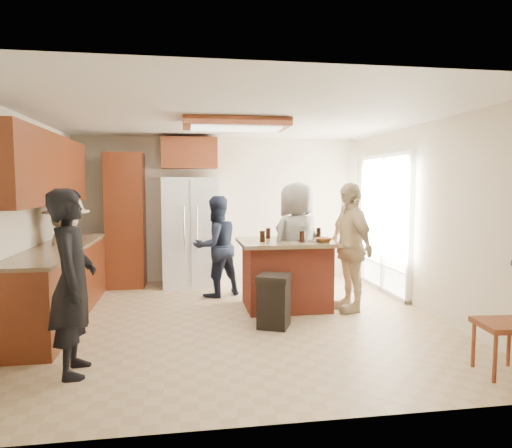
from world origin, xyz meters
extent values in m
plane|color=tan|center=(0.00, 0.00, 0.00)|extent=(5.00, 5.00, 0.00)
plane|color=white|center=(0.00, 0.00, 2.50)|extent=(5.00, 5.00, 0.00)
plane|color=beige|center=(0.00, 2.50, 1.25)|extent=(5.00, 0.00, 5.00)
plane|color=beige|center=(0.00, -2.50, 1.25)|extent=(5.00, 0.00, 5.00)
plane|color=beige|center=(-2.50, 0.00, 1.25)|extent=(0.00, 5.00, 5.00)
plane|color=beige|center=(2.50, 0.00, 1.25)|extent=(0.00, 5.00, 5.00)
cube|color=white|center=(2.48, 1.20, 1.05)|extent=(0.02, 1.60, 2.10)
cube|color=white|center=(2.46, 1.20, 1.05)|extent=(0.08, 1.72, 2.10)
cube|color=maroon|center=(0.00, 0.20, 2.44)|extent=(1.30, 0.70, 0.10)
cube|color=white|center=(0.00, 0.20, 2.38)|extent=(1.10, 0.50, 0.02)
cube|color=olive|center=(4.00, 1.20, -0.05)|extent=(3.00, 3.00, 0.10)
cube|color=#593319|center=(4.70, 1.80, 1.00)|extent=(1.40, 1.60, 2.00)
imported|color=black|center=(-1.63, -1.35, 0.83)|extent=(0.49, 0.64, 1.66)
imported|color=#1B2336|center=(-0.18, 1.30, 0.76)|extent=(0.86, 0.74, 1.52)
imported|color=gray|center=(0.90, 0.59, 0.86)|extent=(1.00, 0.86, 1.72)
imported|color=tan|center=(1.53, 0.24, 0.86)|extent=(0.65, 1.06, 1.71)
imported|color=tan|center=(-2.15, 0.65, 0.77)|extent=(0.67, 1.07, 1.53)
cube|color=maroon|center=(-2.20, 0.40, 0.44)|extent=(0.60, 3.00, 0.88)
cube|color=#846B4C|center=(-2.20, 0.40, 0.90)|extent=(0.64, 3.00, 0.04)
cube|color=maroon|center=(-2.33, 0.40, 1.88)|extent=(0.35, 3.00, 0.85)
cube|color=maroon|center=(-1.60, 2.20, 1.10)|extent=(0.60, 0.60, 2.20)
cube|color=maroon|center=(-0.55, 2.20, 2.20)|extent=(0.90, 0.60, 0.50)
cube|color=white|center=(-0.55, 2.12, 0.90)|extent=(0.90, 0.72, 1.80)
cube|color=gray|center=(-0.55, 1.75, 0.90)|extent=(0.01, 0.01, 1.71)
cylinder|color=silver|center=(-0.65, 1.73, 0.99)|extent=(0.02, 0.02, 0.70)
cylinder|color=silver|center=(-0.45, 1.73, 0.99)|extent=(0.02, 0.02, 0.70)
cube|color=#9C3B28|center=(0.72, 0.50, 0.44)|extent=(1.10, 0.85, 0.88)
cube|color=olive|center=(0.72, 0.50, 0.91)|extent=(1.28, 1.03, 0.05)
cube|color=silver|center=(0.97, 0.45, 0.94)|extent=(0.38, 0.29, 0.02)
imported|color=brown|center=(1.17, 0.25, 0.96)|extent=(0.26, 0.26, 0.05)
cylinder|color=black|center=(0.37, 0.37, 1.01)|extent=(0.07, 0.07, 0.15)
cylinder|color=black|center=(0.52, 0.75, 1.01)|extent=(0.07, 0.07, 0.15)
cylinder|color=black|center=(1.23, 0.68, 1.01)|extent=(0.07, 0.07, 0.15)
cylinder|color=black|center=(0.88, 0.26, 1.01)|extent=(0.07, 0.07, 0.15)
cube|color=black|center=(0.39, -0.33, 0.28)|extent=(0.45, 0.45, 0.55)
cube|color=black|center=(0.39, -0.33, 0.59)|extent=(0.48, 0.48, 0.08)
cube|color=maroon|center=(2.14, -1.97, 0.45)|extent=(0.46, 0.46, 0.05)
cylinder|color=maroon|center=(1.95, -2.12, 0.22)|extent=(0.04, 0.04, 0.44)
cylinder|color=maroon|center=(1.98, -1.78, 0.22)|extent=(0.04, 0.04, 0.44)
cylinder|color=maroon|center=(2.32, -1.81, 0.22)|extent=(0.04, 0.04, 0.44)
camera|label=1|loc=(-0.64, -5.52, 1.69)|focal=32.00mm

